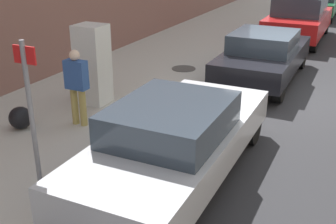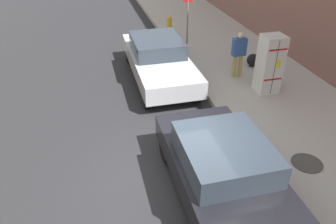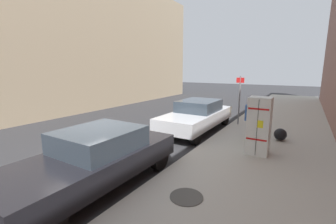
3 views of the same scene
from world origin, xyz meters
TOP-DOWN VIEW (x-y plane):
  - ground_plane at (0.00, 0.00)m, footprint 80.00×80.00m
  - sidewalk_slab at (-4.00, 0.00)m, footprint 4.16×44.00m
  - discarded_refrigerator at (-3.80, -2.97)m, footprint 0.66×0.61m
  - manhole_cover at (-3.01, 0.43)m, footprint 0.70×0.70m
  - street_sign_post at (-2.28, -6.56)m, footprint 0.36×0.07m
  - trash_bag at (-4.29, -4.85)m, footprint 0.45×0.45m
  - pedestrian_walking_far at (-3.34, -4.18)m, footprint 0.45×0.22m
  - parked_sedan_silver at (-0.80, -5.02)m, footprint 1.82×4.76m
  - parked_sedan_dark at (-0.80, 0.90)m, footprint 1.83×4.45m
  - parked_suv_red at (-0.80, 6.60)m, footprint 1.99×4.70m
  - parked_sedan_green at (-0.80, 12.53)m, footprint 1.88×4.36m

SIDE VIEW (x-z plane):
  - ground_plane at x=0.00m, z-range 0.00..0.00m
  - sidewalk_slab at x=-4.00m, z-range 0.00..0.16m
  - manhole_cover at x=-3.01m, z-range 0.16..0.18m
  - trash_bag at x=-4.29m, z-range 0.16..0.62m
  - parked_sedan_dark at x=-0.80m, z-range 0.03..1.41m
  - parked_sedan_green at x=-0.80m, z-range 0.03..1.42m
  - parked_sedan_silver at x=-0.80m, z-range 0.03..1.42m
  - parked_suv_red at x=-0.80m, z-range 0.02..1.76m
  - pedestrian_walking_far at x=-3.34m, z-range 0.27..1.83m
  - discarded_refrigerator at x=-3.80m, z-range 0.16..1.97m
  - street_sign_post at x=-2.28m, z-range 0.31..2.64m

